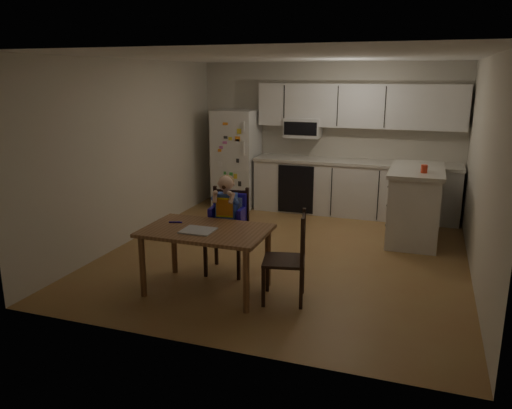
{
  "coord_description": "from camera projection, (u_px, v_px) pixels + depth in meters",
  "views": [
    {
      "loc": [
        1.65,
        -6.02,
        2.28
      ],
      "look_at": [
        -0.15,
        -0.83,
        0.86
      ],
      "focal_mm": 35.0,
      "sensor_mm": 36.0,
      "label": 1
    }
  ],
  "objects": [
    {
      "name": "toddler_spoon",
      "position": [
        175.0,
        222.0,
        5.5
      ],
      "size": [
        0.12,
        0.06,
        0.02
      ],
      "primitive_type": "cylinder",
      "rotation": [
        0.0,
        1.57,
        0.35
      ],
      "color": "#2315AB",
      "rests_on": "dining_table"
    },
    {
      "name": "napkin",
      "position": [
        198.0,
        230.0,
        5.21
      ],
      "size": [
        0.33,
        0.29,
        0.01
      ],
      "primitive_type": "cube",
      "color": "#A1A0A5",
      "rests_on": "dining_table"
    },
    {
      "name": "refrigerator",
      "position": [
        237.0,
        158.0,
        8.85
      ],
      "size": [
        0.72,
        0.7,
        1.7
      ],
      "primitive_type": "cube",
      "color": "silver",
      "rests_on": "ground"
    },
    {
      "name": "room",
      "position": [
        298.0,
        154.0,
        6.73
      ],
      "size": [
        4.52,
        5.01,
        2.51
      ],
      "color": "#98683B",
      "rests_on": "ground"
    },
    {
      "name": "kitchen_run",
      "position": [
        354.0,
        163.0,
        8.27
      ],
      "size": [
        3.37,
        0.62,
        2.15
      ],
      "color": "silver",
      "rests_on": "ground"
    },
    {
      "name": "chair_booster",
      "position": [
        228.0,
        214.0,
        5.85
      ],
      "size": [
        0.48,
        0.48,
        1.18
      ],
      "rotation": [
        0.0,
        0.0,
        0.09
      ],
      "color": "black",
      "rests_on": "ground"
    },
    {
      "name": "chair_side",
      "position": [
        293.0,
        252.0,
        5.09
      ],
      "size": [
        0.5,
        0.5,
        0.95
      ],
      "rotation": [
        0.0,
        0.0,
        -1.37
      ],
      "color": "black",
      "rests_on": "ground"
    },
    {
      "name": "dining_table",
      "position": [
        206.0,
        237.0,
        5.31
      ],
      "size": [
        1.31,
        0.84,
        0.7
      ],
      "color": "brown",
      "rests_on": "ground"
    },
    {
      "name": "red_cup",
      "position": [
        424.0,
        169.0,
        6.61
      ],
      "size": [
        0.08,
        0.08,
        0.11
      ],
      "primitive_type": "cylinder",
      "color": "red",
      "rests_on": "kitchen_island"
    },
    {
      "name": "kitchen_island",
      "position": [
        415.0,
        204.0,
        7.07
      ],
      "size": [
        0.73,
        1.39,
        1.03
      ],
      "color": "silver",
      "rests_on": "ground"
    }
  ]
}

